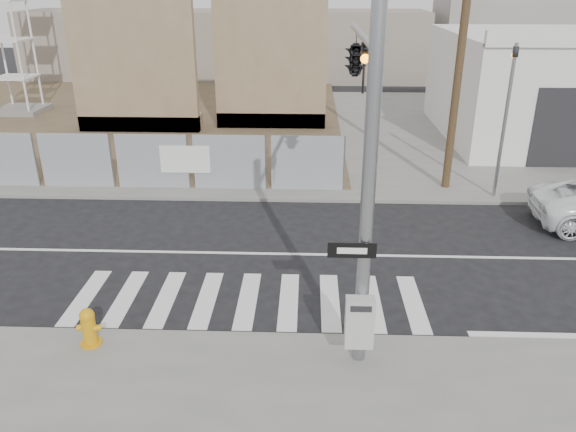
{
  "coord_description": "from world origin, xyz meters",
  "views": [
    {
      "loc": [
        1.42,
        -14.2,
        7.22
      ],
      "look_at": [
        0.91,
        -0.53,
        1.4
      ],
      "focal_mm": 35.0,
      "sensor_mm": 36.0,
      "label": 1
    }
  ],
  "objects_px": {
    "traffic_cone_d": "(212,176)",
    "traffic_cone_c": "(58,173)",
    "auto_shop": "(576,86)",
    "fire_hydrant": "(89,327)",
    "signal_pole": "(359,101)",
    "traffic_cone_b": "(11,175)"
  },
  "relations": [
    {
      "from": "signal_pole",
      "to": "auto_shop",
      "type": "relative_size",
      "value": 0.58
    },
    {
      "from": "auto_shop",
      "to": "fire_hydrant",
      "type": "distance_m",
      "value": 24.55
    },
    {
      "from": "traffic_cone_d",
      "to": "traffic_cone_c",
      "type": "bearing_deg",
      "value": 179.54
    },
    {
      "from": "traffic_cone_c",
      "to": "auto_shop",
      "type": "bearing_deg",
      "value": 19.11
    },
    {
      "from": "traffic_cone_c",
      "to": "traffic_cone_d",
      "type": "xyz_separation_m",
      "value": [
        5.81,
        -0.05,
        -0.04
      ]
    },
    {
      "from": "signal_pole",
      "to": "traffic_cone_b",
      "type": "xyz_separation_m",
      "value": [
        -12.13,
        7.25,
        -4.34
      ]
    },
    {
      "from": "auto_shop",
      "to": "traffic_cone_b",
      "type": "height_order",
      "value": "auto_shop"
    },
    {
      "from": "traffic_cone_b",
      "to": "traffic_cone_c",
      "type": "bearing_deg",
      "value": 5.61
    },
    {
      "from": "signal_pole",
      "to": "fire_hydrant",
      "type": "distance_m",
      "value": 7.45
    },
    {
      "from": "auto_shop",
      "to": "traffic_cone_d",
      "type": "bearing_deg",
      "value": -154.64
    },
    {
      "from": "auto_shop",
      "to": "traffic_cone_d",
      "type": "distance_m",
      "value": 17.95
    },
    {
      "from": "signal_pole",
      "to": "traffic_cone_d",
      "type": "relative_size",
      "value": 9.89
    },
    {
      "from": "traffic_cone_c",
      "to": "traffic_cone_d",
      "type": "relative_size",
      "value": 1.11
    },
    {
      "from": "auto_shop",
      "to": "fire_hydrant",
      "type": "bearing_deg",
      "value": -134.29
    },
    {
      "from": "fire_hydrant",
      "to": "traffic_cone_d",
      "type": "bearing_deg",
      "value": 62.8
    },
    {
      "from": "signal_pole",
      "to": "traffic_cone_d",
      "type": "xyz_separation_m",
      "value": [
        -4.61,
        7.37,
        -4.32
      ]
    },
    {
      "from": "auto_shop",
      "to": "traffic_cone_c",
      "type": "distance_m",
      "value": 23.29
    },
    {
      "from": "signal_pole",
      "to": "fire_hydrant",
      "type": "relative_size",
      "value": 8.24
    },
    {
      "from": "signal_pole",
      "to": "traffic_cone_c",
      "type": "relative_size",
      "value": 8.89
    },
    {
      "from": "auto_shop",
      "to": "fire_hydrant",
      "type": "relative_size",
      "value": 14.12
    },
    {
      "from": "traffic_cone_b",
      "to": "traffic_cone_c",
      "type": "xyz_separation_m",
      "value": [
        1.71,
        0.17,
        0.07
      ]
    },
    {
      "from": "auto_shop",
      "to": "traffic_cone_c",
      "type": "relative_size",
      "value": 15.24
    }
  ]
}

